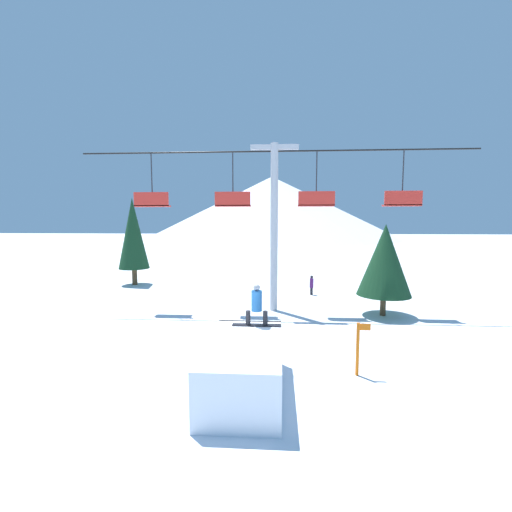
{
  "coord_description": "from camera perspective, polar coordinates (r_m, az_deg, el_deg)",
  "views": [
    {
      "loc": [
        1.78,
        -9.48,
        4.66
      ],
      "look_at": [
        0.88,
        4.3,
        3.22
      ],
      "focal_mm": 24.0,
      "sensor_mm": 36.0,
      "label": 1
    }
  ],
  "objects": [
    {
      "name": "mountain_ridge",
      "position": [
        91.44,
        2.66,
        8.06
      ],
      "size": [
        65.11,
        65.11,
        16.11
      ],
      "color": "silver",
      "rests_on": "ground_plane"
    },
    {
      "name": "distant_skier",
      "position": [
        21.83,
        9.24,
        -4.68
      ],
      "size": [
        0.24,
        0.24,
        1.23
      ],
      "color": "black",
      "rests_on": "ground_plane"
    },
    {
      "name": "pine_tree_near",
      "position": [
        17.72,
        20.66,
        -0.63
      ],
      "size": [
        2.58,
        2.58,
        4.5
      ],
      "color": "#4C3823",
      "rests_on": "ground_plane"
    },
    {
      "name": "chairlift",
      "position": [
        17.45,
        3.05,
        7.63
      ],
      "size": [
        19.75,
        0.44,
        8.49
      ],
      "color": "#B2B2B7",
      "rests_on": "ground_plane"
    },
    {
      "name": "pine_tree_far",
      "position": [
        26.18,
        -19.8,
        3.52
      ],
      "size": [
        2.15,
        2.15,
        6.28
      ],
      "color": "#4C3823",
      "rests_on": "ground_plane"
    },
    {
      "name": "snow_ramp",
      "position": [
        9.72,
        -2.01,
        -18.02
      ],
      "size": [
        2.01,
        3.89,
        1.42
      ],
      "color": "white",
      "rests_on": "ground_plane"
    },
    {
      "name": "trail_marker",
      "position": [
        11.05,
        16.66,
        -14.4
      ],
      "size": [
        0.41,
        0.1,
        1.62
      ],
      "color": "orange",
      "rests_on": "ground_plane"
    },
    {
      "name": "snowboarder",
      "position": [
        10.61,
        0.12,
        -8.26
      ],
      "size": [
        1.52,
        0.33,
        1.3
      ],
      "color": "black",
      "rests_on": "snow_ramp"
    },
    {
      "name": "ground_plane",
      "position": [
        10.72,
        -6.59,
        -19.89
      ],
      "size": [
        220.0,
        220.0,
        0.0
      ],
      "primitive_type": "plane",
      "color": "white"
    }
  ]
}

